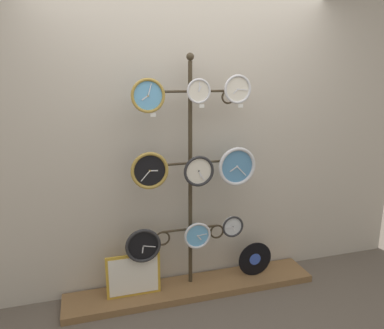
{
  "coord_description": "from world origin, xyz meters",
  "views": [
    {
      "loc": [
        -0.85,
        -2.48,
        1.88
      ],
      "look_at": [
        0.0,
        0.36,
        1.15
      ],
      "focal_mm": 35.0,
      "sensor_mm": 36.0,
      "label": 1
    }
  ],
  "objects": [
    {
      "name": "ground_plane",
      "position": [
        0.0,
        0.0,
        0.0
      ],
      "size": [
        12.0,
        12.0,
        0.0
      ],
      "primitive_type": "plane",
      "color": "brown"
    },
    {
      "name": "shop_wall",
      "position": [
        0.0,
        0.57,
        1.4
      ],
      "size": [
        4.4,
        0.04,
        2.8
      ],
      "color": "#BCB2A3",
      "rests_on": "ground_plane"
    },
    {
      "name": "low_shelf",
      "position": [
        0.0,
        0.35,
        0.03
      ],
      "size": [
        2.2,
        0.36,
        0.06
      ],
      "color": "brown",
      "rests_on": "ground_plane"
    },
    {
      "name": "display_stand",
      "position": [
        0.0,
        0.41,
        0.62
      ],
      "size": [
        0.76,
        0.42,
        2.03
      ],
      "color": "#382D1E",
      "rests_on": "ground_plane"
    },
    {
      "name": "clock_top_left",
      "position": [
        -0.36,
        0.3,
        1.71
      ],
      "size": [
        0.26,
        0.04,
        0.26
      ],
      "color": "#60A8DB"
    },
    {
      "name": "clock_top_center",
      "position": [
        0.04,
        0.31,
        1.74
      ],
      "size": [
        0.19,
        0.04,
        0.19
      ],
      "color": "silver"
    },
    {
      "name": "clock_top_right",
      "position": [
        0.36,
        0.3,
        1.75
      ],
      "size": [
        0.23,
        0.04,
        0.23
      ],
      "color": "silver"
    },
    {
      "name": "clock_middle_left",
      "position": [
        -0.36,
        0.31,
        1.14
      ],
      "size": [
        0.3,
        0.04,
        0.3
      ],
      "color": "black"
    },
    {
      "name": "clock_middle_center",
      "position": [
        0.04,
        0.31,
        1.11
      ],
      "size": [
        0.26,
        0.04,
        0.26
      ],
      "color": "silver"
    },
    {
      "name": "clock_middle_right",
      "position": [
        0.37,
        0.3,
        1.12
      ],
      "size": [
        0.33,
        0.04,
        0.33
      ],
      "color": "#4C84B2"
    },
    {
      "name": "clock_bottom_left",
      "position": [
        -0.43,
        0.31,
        0.52
      ],
      "size": [
        0.29,
        0.04,
        0.29
      ],
      "color": "black"
    },
    {
      "name": "clock_bottom_center",
      "position": [
        0.04,
        0.32,
        0.54
      ],
      "size": [
        0.24,
        0.04,
        0.24
      ],
      "color": "#60A8DB"
    },
    {
      "name": "clock_bottom_right",
      "position": [
        0.35,
        0.31,
        0.59
      ],
      "size": [
        0.19,
        0.04,
        0.19
      ],
      "color": "silver"
    },
    {
      "name": "vinyl_record",
      "position": [
        0.6,
        0.34,
        0.22
      ],
      "size": [
        0.32,
        0.01,
        0.32
      ],
      "color": "black",
      "rests_on": "low_shelf"
    },
    {
      "name": "picture_frame",
      "position": [
        -0.51,
        0.34,
        0.25
      ],
      "size": [
        0.45,
        0.02,
        0.37
      ],
      "color": "gold",
      "rests_on": "low_shelf"
    },
    {
      "name": "price_tag_upper",
      "position": [
        -0.32,
        0.3,
        1.57
      ],
      "size": [
        0.04,
        0.0,
        0.03
      ],
      "color": "white"
    },
    {
      "name": "price_tag_mid",
      "position": [
        0.07,
        0.31,
        1.63
      ],
      "size": [
        0.04,
        0.0,
        0.03
      ],
      "color": "white"
    },
    {
      "name": "price_tag_lower",
      "position": [
        0.39,
        0.3,
        1.62
      ],
      "size": [
        0.04,
        0.0,
        0.03
      ],
      "color": "white"
    }
  ]
}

